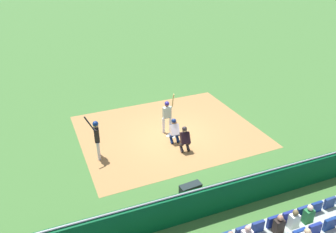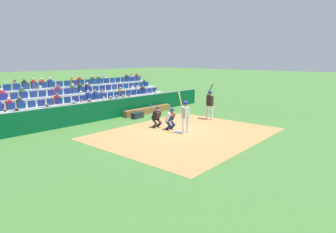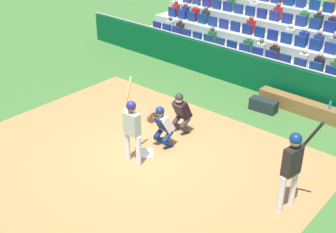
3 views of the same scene
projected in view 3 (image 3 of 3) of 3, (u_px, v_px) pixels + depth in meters
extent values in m
plane|color=#3B682F|center=(145.00, 154.00, 11.47)|extent=(160.00, 160.00, 0.00)
cube|color=#A17443|center=(131.00, 161.00, 11.14)|extent=(9.27, 7.67, 0.01)
cube|color=white|center=(145.00, 153.00, 11.46)|extent=(0.62, 0.62, 0.02)
cylinder|color=silver|center=(138.00, 151.00, 10.81)|extent=(0.13, 0.13, 0.83)
cylinder|color=silver|center=(128.00, 146.00, 11.03)|extent=(0.13, 0.13, 0.83)
cube|color=#94A294|center=(132.00, 124.00, 10.59)|extent=(0.42, 0.24, 0.59)
sphere|color=brown|center=(131.00, 108.00, 10.38)|extent=(0.21, 0.21, 0.21)
sphere|color=navy|center=(131.00, 106.00, 10.36)|extent=(0.24, 0.24, 0.24)
cylinder|color=#94A294|center=(131.00, 113.00, 10.51)|extent=(0.45, 0.12, 0.14)
cylinder|color=#94A294|center=(126.00, 111.00, 10.60)|extent=(0.17, 0.14, 0.13)
cylinder|color=tan|center=(128.00, 93.00, 10.52)|extent=(0.08, 0.29, 0.81)
sphere|color=black|center=(125.00, 109.00, 10.64)|extent=(0.06, 0.06, 0.06)
cylinder|color=navy|center=(168.00, 143.00, 11.64)|extent=(0.16, 0.39, 0.34)
cylinder|color=navy|center=(168.00, 136.00, 11.54)|extent=(0.16, 0.39, 0.33)
cylinder|color=navy|center=(160.00, 139.00, 11.84)|extent=(0.16, 0.39, 0.34)
cylinder|color=navy|center=(160.00, 132.00, 11.74)|extent=(0.16, 0.39, 0.33)
cube|color=silver|center=(164.00, 123.00, 11.48)|extent=(0.45, 0.51, 0.60)
cube|color=navy|center=(161.00, 124.00, 11.42)|extent=(0.40, 0.30, 0.42)
sphere|color=brown|center=(160.00, 113.00, 11.24)|extent=(0.22, 0.22, 0.22)
cube|color=black|center=(160.00, 113.00, 11.24)|extent=(0.21, 0.15, 0.19)
sphere|color=navy|center=(160.00, 111.00, 11.21)|extent=(0.24, 0.24, 0.24)
cylinder|color=brown|center=(152.00, 118.00, 11.26)|extent=(0.09, 0.30, 0.30)
cylinder|color=silver|center=(156.00, 117.00, 11.42)|extent=(0.13, 0.39, 0.22)
cylinder|color=#2A2325|center=(185.00, 130.00, 12.31)|extent=(0.17, 0.39, 0.34)
cylinder|color=#2A2325|center=(185.00, 123.00, 12.21)|extent=(0.17, 0.39, 0.33)
cylinder|color=#2A2325|center=(177.00, 126.00, 12.52)|extent=(0.17, 0.39, 0.34)
cylinder|color=#2A2325|center=(177.00, 119.00, 12.42)|extent=(0.17, 0.39, 0.33)
cube|color=black|center=(182.00, 110.00, 12.16)|extent=(0.45, 0.49, 0.60)
cube|color=#2A2325|center=(179.00, 111.00, 12.09)|extent=(0.40, 0.28, 0.44)
sphere|color=#D8AA8A|center=(179.00, 99.00, 11.93)|extent=(0.22, 0.22, 0.22)
cube|color=black|center=(179.00, 99.00, 11.93)|extent=(0.21, 0.14, 0.20)
sphere|color=#2A2325|center=(179.00, 97.00, 11.90)|extent=(0.24, 0.24, 0.24)
cube|color=#054723|center=(260.00, 74.00, 14.82)|extent=(17.43, 0.24, 1.20)
cylinder|color=gray|center=(262.00, 57.00, 14.52)|extent=(17.43, 0.07, 0.07)
cube|color=brown|center=(323.00, 113.00, 13.07)|extent=(4.32, 0.40, 0.44)
cylinder|color=#227BC3|center=(330.00, 105.00, 12.76)|extent=(0.07, 0.07, 0.26)
cube|color=black|center=(263.00, 105.00, 13.61)|extent=(0.89, 0.44, 0.39)
cylinder|color=silver|center=(281.00, 195.00, 9.21)|extent=(0.15, 0.15, 0.90)
cylinder|color=silver|center=(293.00, 187.00, 9.44)|extent=(0.15, 0.15, 0.90)
cube|color=black|center=(292.00, 161.00, 8.96)|extent=(0.28, 0.46, 0.64)
sphere|color=#A98053|center=(295.00, 142.00, 8.74)|extent=(0.23, 0.23, 0.23)
sphere|color=navy|center=(296.00, 139.00, 8.71)|extent=(0.26, 0.26, 0.26)
cylinder|color=black|center=(297.00, 148.00, 8.83)|extent=(0.20, 0.47, 0.14)
cylinder|color=black|center=(302.00, 146.00, 8.93)|extent=(0.16, 0.18, 0.13)
cylinder|color=black|center=(314.00, 134.00, 8.61)|extent=(0.43, 0.22, 0.73)
sphere|color=black|center=(304.00, 144.00, 8.93)|extent=(0.06, 0.06, 0.06)
cube|color=#9CA69C|center=(286.00, 70.00, 16.20)|extent=(14.79, 1.05, 0.46)
cube|color=navy|center=(332.00, 72.00, 14.82)|extent=(0.44, 0.10, 0.42)
cube|color=#357238|center=(335.00, 69.00, 14.97)|extent=(0.32, 0.22, 0.52)
cube|color=navy|center=(315.00, 68.00, 15.18)|extent=(0.44, 0.10, 0.42)
cube|color=black|center=(319.00, 65.00, 15.32)|extent=(0.32, 0.22, 0.52)
sphere|color=#A77E60|center=(320.00, 55.00, 15.16)|extent=(0.19, 0.19, 0.19)
cube|color=navy|center=(300.00, 64.00, 15.54)|extent=(0.44, 0.10, 0.42)
cube|color=silver|center=(303.00, 61.00, 15.68)|extent=(0.32, 0.22, 0.52)
sphere|color=tan|center=(305.00, 51.00, 15.52)|extent=(0.19, 0.19, 0.19)
cube|color=navy|center=(285.00, 60.00, 15.90)|extent=(0.44, 0.10, 0.42)
cube|color=navy|center=(271.00, 56.00, 16.26)|extent=(0.44, 0.10, 0.42)
cube|color=black|center=(274.00, 53.00, 16.40)|extent=(0.32, 0.22, 0.52)
sphere|color=#AA7354|center=(276.00, 44.00, 16.23)|extent=(0.19, 0.19, 0.19)
cube|color=navy|center=(257.00, 53.00, 16.62)|extent=(0.44, 0.10, 0.42)
cube|color=silver|center=(261.00, 50.00, 16.76)|extent=(0.32, 0.22, 0.52)
sphere|color=brown|center=(262.00, 41.00, 16.59)|extent=(0.19, 0.19, 0.19)
cube|color=navy|center=(244.00, 49.00, 16.97)|extent=(0.44, 0.10, 0.42)
cube|color=#236C37|center=(248.00, 46.00, 17.12)|extent=(0.32, 0.22, 0.52)
sphere|color=beige|center=(249.00, 38.00, 16.95)|extent=(0.19, 0.19, 0.19)
cube|color=navy|center=(232.00, 46.00, 17.33)|extent=(0.44, 0.10, 0.42)
cube|color=navy|center=(220.00, 43.00, 17.69)|extent=(0.44, 0.10, 0.42)
cube|color=navy|center=(208.00, 40.00, 18.05)|extent=(0.44, 0.10, 0.42)
cube|color=#2D7234|center=(212.00, 37.00, 18.19)|extent=(0.32, 0.22, 0.52)
sphere|color=brown|center=(212.00, 29.00, 18.03)|extent=(0.19, 0.19, 0.19)
cube|color=navy|center=(197.00, 37.00, 18.41)|extent=(0.44, 0.10, 0.42)
cube|color=navy|center=(187.00, 34.00, 18.77)|extent=(0.44, 0.10, 0.42)
cube|color=navy|center=(176.00, 31.00, 19.13)|extent=(0.44, 0.10, 0.42)
cube|color=#2D2721|center=(180.00, 29.00, 19.27)|extent=(0.32, 0.22, 0.52)
sphere|color=brown|center=(180.00, 21.00, 19.10)|extent=(0.19, 0.19, 0.19)
cube|color=navy|center=(167.00, 29.00, 19.48)|extent=(0.44, 0.10, 0.42)
cube|color=white|center=(170.00, 26.00, 19.63)|extent=(0.32, 0.22, 0.52)
sphere|color=brown|center=(170.00, 19.00, 19.46)|extent=(0.19, 0.19, 0.19)
cube|color=navy|center=(157.00, 26.00, 19.84)|extent=(0.44, 0.10, 0.42)
cube|color=#9CA69C|center=(300.00, 57.00, 16.78)|extent=(14.79, 1.05, 0.92)
cube|color=navy|center=(330.00, 48.00, 15.65)|extent=(0.44, 0.10, 0.42)
cube|color=gray|center=(334.00, 45.00, 15.79)|extent=(0.32, 0.22, 0.52)
sphere|color=brown|center=(336.00, 36.00, 15.63)|extent=(0.19, 0.19, 0.19)
cube|color=navy|center=(315.00, 45.00, 16.01)|extent=(0.44, 0.10, 0.42)
cube|color=navy|center=(318.00, 42.00, 16.15)|extent=(0.32, 0.22, 0.52)
sphere|color=#AD745C|center=(320.00, 32.00, 15.98)|extent=(0.19, 0.19, 0.19)
cube|color=navy|center=(300.00, 41.00, 16.37)|extent=(0.44, 0.10, 0.42)
cube|color=navy|center=(304.00, 39.00, 16.51)|extent=(0.32, 0.22, 0.52)
sphere|color=beige|center=(305.00, 29.00, 16.34)|extent=(0.19, 0.19, 0.19)
cube|color=navy|center=(286.00, 38.00, 16.73)|extent=(0.44, 0.10, 0.42)
cube|color=silver|center=(290.00, 35.00, 16.87)|extent=(0.32, 0.22, 0.52)
sphere|color=tan|center=(291.00, 26.00, 16.70)|extent=(0.19, 0.19, 0.19)
cube|color=navy|center=(273.00, 35.00, 17.08)|extent=(0.44, 0.10, 0.42)
cube|color=navy|center=(260.00, 32.00, 17.44)|extent=(0.44, 0.10, 0.42)
cube|color=navy|center=(247.00, 29.00, 17.80)|extent=(0.44, 0.10, 0.42)
cube|color=red|center=(251.00, 27.00, 17.95)|extent=(0.32, 0.22, 0.52)
sphere|color=brown|center=(252.00, 18.00, 17.78)|extent=(0.19, 0.19, 0.19)
cube|color=navy|center=(235.00, 26.00, 18.16)|extent=(0.44, 0.10, 0.42)
cube|color=navy|center=(224.00, 24.00, 18.52)|extent=(0.44, 0.10, 0.42)
cube|color=navy|center=(213.00, 21.00, 18.88)|extent=(0.44, 0.10, 0.42)
cube|color=navy|center=(202.00, 19.00, 19.24)|extent=(0.44, 0.10, 0.42)
cube|color=#232F2F|center=(206.00, 17.00, 19.38)|extent=(0.32, 0.22, 0.52)
sphere|color=brown|center=(206.00, 9.00, 19.21)|extent=(0.19, 0.19, 0.19)
cube|color=navy|center=(192.00, 16.00, 19.59)|extent=(0.44, 0.10, 0.42)
cube|color=red|center=(195.00, 14.00, 19.74)|extent=(0.32, 0.22, 0.52)
sphere|color=beige|center=(196.00, 6.00, 19.57)|extent=(0.19, 0.19, 0.19)
cube|color=navy|center=(182.00, 14.00, 19.95)|extent=(0.44, 0.10, 0.42)
cube|color=navy|center=(186.00, 12.00, 20.10)|extent=(0.32, 0.22, 0.52)
sphere|color=#B17652|center=(186.00, 4.00, 19.93)|extent=(0.19, 0.19, 0.19)
cube|color=navy|center=(172.00, 12.00, 20.31)|extent=(0.44, 0.10, 0.42)
cube|color=red|center=(176.00, 10.00, 20.46)|extent=(0.32, 0.22, 0.52)
sphere|color=brown|center=(176.00, 2.00, 20.29)|extent=(0.19, 0.19, 0.19)
cube|color=#9CA69C|center=(313.00, 45.00, 17.36)|extent=(14.79, 1.05, 1.38)
cube|color=navy|center=(329.00, 27.00, 16.48)|extent=(0.44, 0.10, 0.42)
cube|color=#2C212A|center=(333.00, 24.00, 16.62)|extent=(0.32, 0.22, 0.52)
sphere|color=beige|center=(334.00, 15.00, 16.45)|extent=(0.19, 0.19, 0.19)
cube|color=navy|center=(315.00, 24.00, 16.84)|extent=(0.44, 0.10, 0.42)
cube|color=#1C2F2D|center=(318.00, 21.00, 16.98)|extent=(0.32, 0.22, 0.52)
sphere|color=brown|center=(319.00, 12.00, 16.81)|extent=(0.19, 0.19, 0.19)
cube|color=navy|center=(301.00, 21.00, 17.19)|extent=(0.44, 0.10, 0.42)
cube|color=#307B3E|center=(304.00, 19.00, 17.34)|extent=(0.32, 0.22, 0.52)
sphere|color=beige|center=(305.00, 10.00, 17.17)|extent=(0.19, 0.19, 0.19)
cube|color=navy|center=(287.00, 18.00, 17.55)|extent=(0.44, 0.10, 0.42)
cube|color=navy|center=(274.00, 16.00, 17.91)|extent=(0.44, 0.10, 0.42)
cube|color=red|center=(278.00, 14.00, 18.06)|extent=(0.32, 0.22, 0.52)
sphere|color=brown|center=(279.00, 5.00, 17.89)|extent=(0.19, 0.19, 0.19)
cube|color=navy|center=(262.00, 13.00, 18.27)|extent=(0.44, 0.10, 0.42)
cube|color=navy|center=(250.00, 11.00, 18.63)|extent=(0.44, 0.10, 0.42)
cube|color=silver|center=(253.00, 9.00, 18.77)|extent=(0.32, 0.22, 0.52)
sphere|color=beige|center=(254.00, 0.00, 18.61)|extent=(0.19, 0.19, 0.19)
cube|color=navy|center=(238.00, 9.00, 18.99)|extent=(0.44, 0.10, 0.42)
cube|color=navy|center=(227.00, 7.00, 19.35)|extent=(0.44, 0.10, 0.42)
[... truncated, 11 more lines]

